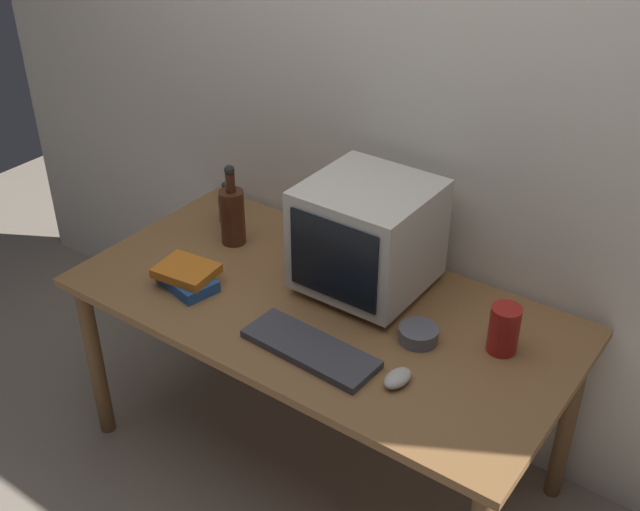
{
  "coord_description": "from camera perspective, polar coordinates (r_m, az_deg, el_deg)",
  "views": [
    {
      "loc": [
        1.19,
        -1.66,
        2.16
      ],
      "look_at": [
        0.0,
        0.0,
        0.88
      ],
      "focal_mm": 44.02,
      "sensor_mm": 36.0,
      "label": 1
    }
  ],
  "objects": [
    {
      "name": "ground_plane",
      "position": [
        2.97,
        0.0,
        -14.52
      ],
      "size": [
        6.0,
        6.0,
        0.0
      ],
      "primitive_type": "plane",
      "color": "gray"
    },
    {
      "name": "back_wall",
      "position": [
        2.6,
        6.15,
        11.43
      ],
      "size": [
        4.0,
        0.08,
        2.5
      ],
      "primitive_type": "cube",
      "color": "silver",
      "rests_on": "ground"
    },
    {
      "name": "desk",
      "position": [
        2.56,
        0.0,
        -4.87
      ],
      "size": [
        1.62,
        0.82,
        0.7
      ],
      "color": "olive",
      "rests_on": "ground"
    },
    {
      "name": "crt_monitor",
      "position": [
        2.49,
        3.48,
        1.39
      ],
      "size": [
        0.38,
        0.39,
        0.37
      ],
      "color": "beige",
      "rests_on": "desk"
    },
    {
      "name": "keyboard",
      "position": [
        2.31,
        -0.72,
        -6.79
      ],
      "size": [
        0.43,
        0.17,
        0.02
      ],
      "primitive_type": "cube",
      "rotation": [
        0.0,
        0.0,
        -0.05
      ],
      "color": "#3F3F47",
      "rests_on": "desk"
    },
    {
      "name": "computer_mouse",
      "position": [
        2.21,
        5.66,
        -8.87
      ],
      "size": [
        0.07,
        0.11,
        0.04
      ],
      "primitive_type": "ellipsoid",
      "rotation": [
        0.0,
        0.0,
        -0.09
      ],
      "color": "beige",
      "rests_on": "desk"
    },
    {
      "name": "bottle_tall",
      "position": [
        2.79,
        -6.39,
        3.01
      ],
      "size": [
        0.09,
        0.09,
        0.3
      ],
      "color": "#472314",
      "rests_on": "desk"
    },
    {
      "name": "bottle_short",
      "position": [
        2.95,
        -6.82,
        3.52
      ],
      "size": [
        0.06,
        0.06,
        0.16
      ],
      "color": "#1E4C23",
      "rests_on": "desk"
    },
    {
      "name": "book_stack",
      "position": [
        2.61,
        -9.64,
        -1.51
      ],
      "size": [
        0.22,
        0.18,
        0.07
      ],
      "color": "#28569E",
      "rests_on": "desk"
    },
    {
      "name": "mug",
      "position": [
        2.78,
        -1.15,
        1.51
      ],
      "size": [
        0.12,
        0.08,
        0.09
      ],
      "color": "#CC383D",
      "rests_on": "desk"
    },
    {
      "name": "cd_spindle",
      "position": [
        2.36,
        7.17,
        -5.7
      ],
      "size": [
        0.12,
        0.12,
        0.04
      ],
      "primitive_type": "cylinder",
      "color": "#595B66",
      "rests_on": "desk"
    },
    {
      "name": "metal_canister",
      "position": [
        2.34,
        13.23,
        -5.24
      ],
      "size": [
        0.09,
        0.09,
        0.15
      ],
      "primitive_type": "cylinder",
      "color": "#A51E19",
      "rests_on": "desk"
    }
  ]
}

